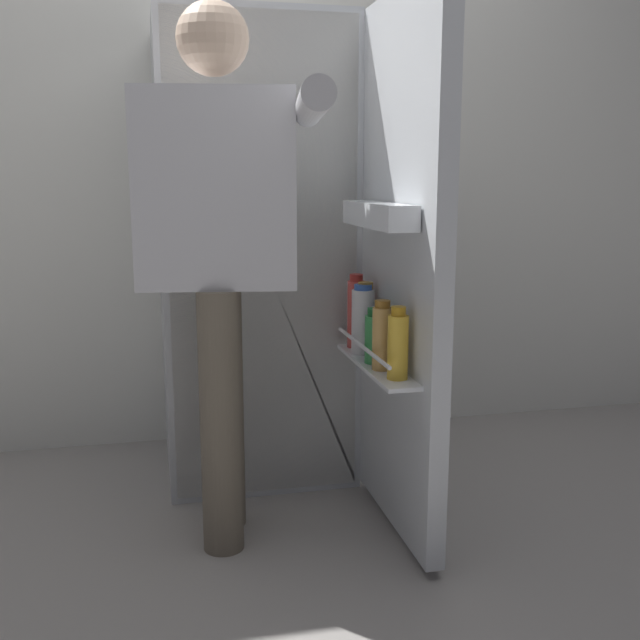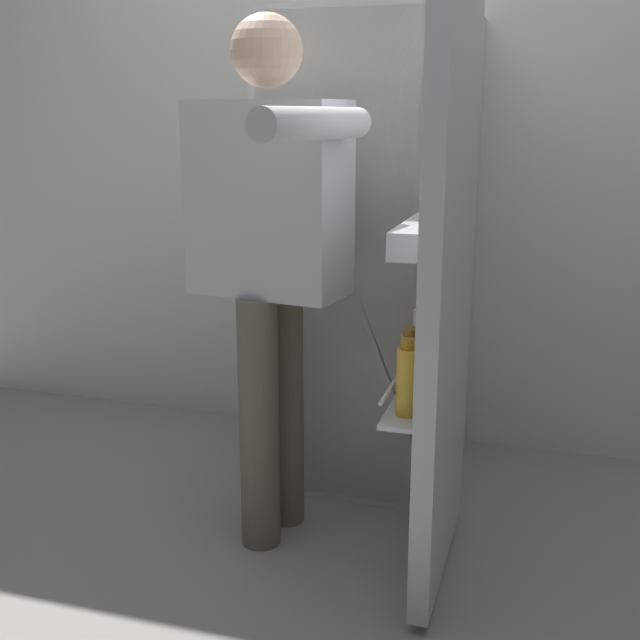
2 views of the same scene
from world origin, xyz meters
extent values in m
plane|color=gray|center=(0.00, 0.00, 0.00)|extent=(6.85, 6.85, 0.00)
cube|color=silver|center=(0.00, 0.95, 1.32)|extent=(4.40, 0.10, 2.64)
cube|color=silver|center=(0.00, 0.57, 0.81)|extent=(0.66, 0.65, 1.62)
cube|color=white|center=(0.00, 0.25, 0.81)|extent=(0.62, 0.01, 1.58)
cube|color=white|center=(0.00, 0.30, 0.77)|extent=(0.58, 0.09, 0.01)
cube|color=silver|center=(0.36, -0.07, 0.82)|extent=(0.06, 0.65, 1.58)
cube|color=white|center=(0.28, -0.07, 0.53)|extent=(0.10, 0.54, 0.01)
cylinder|color=silver|center=(0.24, -0.07, 0.59)|extent=(0.01, 0.52, 0.01)
cube|color=white|center=(0.28, -0.07, 0.98)|extent=(0.09, 0.46, 0.07)
cylinder|color=#EDE5CC|center=(0.29, 0.08, 0.64)|extent=(0.06, 0.06, 0.20)
cylinder|color=#B78933|center=(0.29, 0.08, 0.75)|extent=(0.05, 0.05, 0.02)
cylinder|color=gold|center=(0.29, -0.25, 0.63)|extent=(0.06, 0.06, 0.18)
cylinder|color=#BC8419|center=(0.29, -0.25, 0.73)|extent=(0.04, 0.04, 0.03)
cylinder|color=tan|center=(0.28, -0.14, 0.63)|extent=(0.06, 0.06, 0.18)
cylinder|color=#996623|center=(0.28, -0.14, 0.73)|extent=(0.05, 0.05, 0.02)
cylinder|color=green|center=(0.28, -0.06, 0.61)|extent=(0.07, 0.07, 0.14)
cylinder|color=#195B28|center=(0.28, -0.06, 0.69)|extent=(0.05, 0.05, 0.02)
cylinder|color=white|center=(0.28, 0.06, 0.64)|extent=(0.07, 0.07, 0.20)
cylinder|color=#335BB2|center=(0.28, 0.06, 0.75)|extent=(0.06, 0.06, 0.02)
cylinder|color=#DB4C47|center=(0.28, 0.15, 0.65)|extent=(0.06, 0.06, 0.22)
cylinder|color=#B22D28|center=(0.28, 0.15, 0.77)|extent=(0.04, 0.04, 0.02)
cylinder|color=#665B4C|center=(-0.16, 0.08, 0.39)|extent=(0.12, 0.12, 0.78)
cylinder|color=#665B4C|center=(-0.19, -0.08, 0.39)|extent=(0.12, 0.12, 0.78)
cube|color=silver|center=(-0.17, 0.00, 1.05)|extent=(0.47, 0.29, 0.55)
sphere|color=beige|center=(-0.17, 0.00, 1.46)|extent=(0.20, 0.20, 0.20)
cylinder|color=silver|center=(-0.14, 0.22, 1.03)|extent=(0.08, 0.08, 0.52)
cylinder|color=silver|center=(0.05, -0.26, 1.27)|extent=(0.16, 0.52, 0.08)
camera|label=1|loc=(-0.37, -2.13, 1.09)|focal=41.54mm
camera|label=2|loc=(0.63, -2.16, 1.29)|focal=44.67mm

